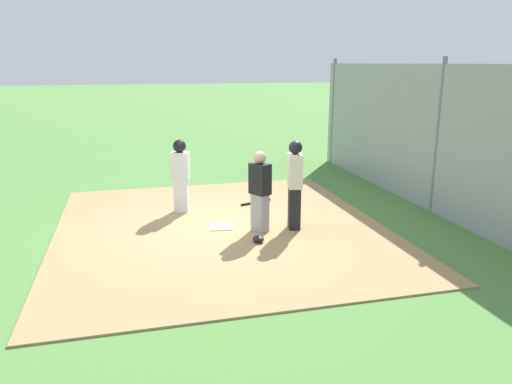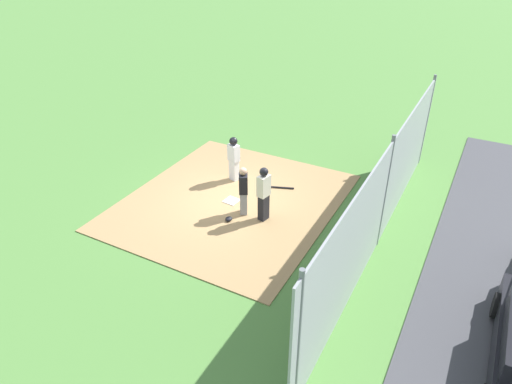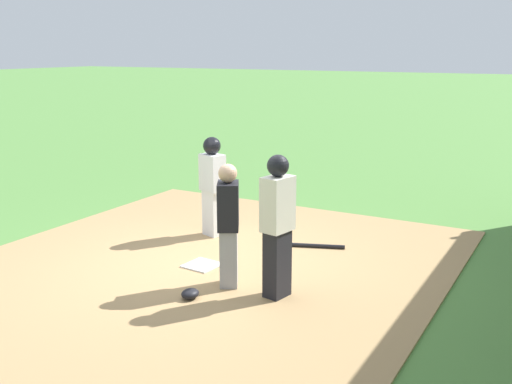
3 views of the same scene
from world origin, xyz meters
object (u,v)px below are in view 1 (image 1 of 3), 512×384
home_plate (221,227)px  catcher_mask (258,239)px  umpire (295,183)px  runner (180,171)px  baseball_bat (256,202)px  catcher (260,191)px

home_plate → catcher_mask: size_ratio=1.83×
umpire → runner: umpire is taller
home_plate → catcher_mask: bearing=-153.3°
baseball_bat → catcher_mask: size_ratio=3.40×
baseball_bat → catcher_mask: (-2.51, 0.59, 0.03)m
catcher → home_plate: bearing=-60.2°
catcher → umpire: bearing=149.6°
runner → catcher_mask: 2.70m
home_plate → baseball_bat: baseball_bat is taller
umpire → runner: size_ratio=1.09×
catcher → umpire: size_ratio=0.90×
catcher → umpire: (-0.01, -0.70, 0.11)m
catcher → catcher_mask: size_ratio=6.58×
home_plate → catcher: (-0.41, -0.69, 0.81)m
catcher_mask → runner: bearing=26.8°
runner → home_plate: bearing=45.4°
baseball_bat → catcher_mask: 2.58m
catcher_mask → umpire: bearing=-56.5°
home_plate → runner: 1.69m
catcher_mask → home_plate: bearing=26.7°
umpire → runner: (1.70, 2.04, -0.02)m
umpire → baseball_bat: (1.92, 0.29, -0.90)m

